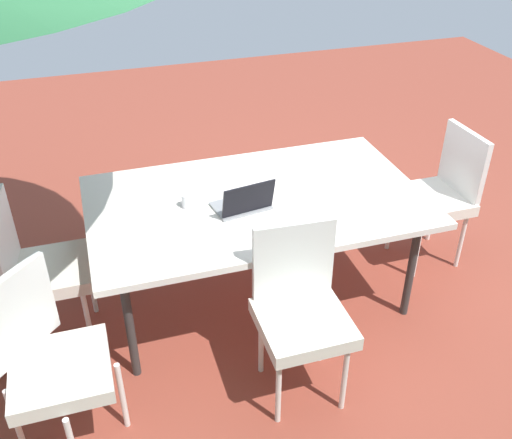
# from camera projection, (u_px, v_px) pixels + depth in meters

# --- Properties ---
(ground_plane) EXTENTS (10.00, 10.00, 0.02)m
(ground_plane) POSITION_uv_depth(u_px,v_px,m) (256.00, 296.00, 3.98)
(ground_plane) COLOR brown
(dining_table) EXTENTS (2.03, 1.22, 0.76)m
(dining_table) POSITION_uv_depth(u_px,v_px,m) (256.00, 205.00, 3.58)
(dining_table) COLOR silver
(dining_table) RESTS_ON ground_plane
(chair_northeast) EXTENTS (0.59, 0.59, 0.98)m
(chair_northeast) POSITION_uv_depth(u_px,v_px,m) (48.00, 358.00, 2.74)
(chair_northeast) COLOR silver
(chair_northeast) RESTS_ON ground_plane
(chair_west) EXTENTS (0.47, 0.46, 0.98)m
(chair_west) POSITION_uv_depth(u_px,v_px,m) (440.00, 191.00, 4.05)
(chair_west) COLOR silver
(chair_west) RESTS_ON ground_plane
(chair_north) EXTENTS (0.46, 0.47, 0.98)m
(chair_north) POSITION_uv_depth(u_px,v_px,m) (300.00, 306.00, 3.04)
(chair_north) COLOR silver
(chair_north) RESTS_ON ground_plane
(chair_east) EXTENTS (0.48, 0.47, 0.98)m
(chair_east) POSITION_uv_depth(u_px,v_px,m) (38.00, 264.00, 3.35)
(chair_east) COLOR silver
(chair_east) RESTS_ON ground_plane
(laptop) EXTENTS (0.35, 0.29, 0.21)m
(laptop) POSITION_uv_depth(u_px,v_px,m) (243.00, 203.00, 3.42)
(laptop) COLOR gray
(laptop) RESTS_ON dining_table
(cup) EXTENTS (0.06, 0.06, 0.08)m
(cup) POSITION_uv_depth(u_px,v_px,m) (187.00, 201.00, 3.45)
(cup) COLOR white
(cup) RESTS_ON dining_table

